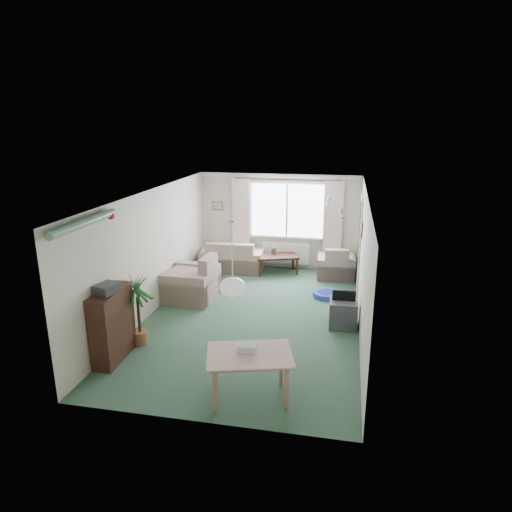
% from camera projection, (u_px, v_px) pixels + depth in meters
% --- Properties ---
extents(ground, '(6.50, 6.50, 0.00)m').
position_uv_depth(ground, '(253.00, 317.00, 8.80)').
color(ground, '#2E4C38').
extents(window, '(1.80, 0.03, 1.30)m').
position_uv_depth(window, '(287.00, 210.00, 11.37)').
color(window, white).
extents(curtain_rod, '(2.60, 0.03, 0.03)m').
position_uv_depth(curtain_rod, '(287.00, 180.00, 11.08)').
color(curtain_rod, black).
extents(curtain_left, '(0.45, 0.08, 2.00)m').
position_uv_depth(curtain_left, '(241.00, 218.00, 11.56)').
color(curtain_left, beige).
extents(curtain_right, '(0.45, 0.08, 2.00)m').
position_uv_depth(curtain_right, '(333.00, 222.00, 11.13)').
color(curtain_right, beige).
extents(radiator, '(1.20, 0.10, 0.55)m').
position_uv_depth(radiator, '(286.00, 253.00, 11.65)').
color(radiator, white).
extents(doorway, '(0.03, 0.95, 2.00)m').
position_uv_depth(doorway, '(360.00, 244.00, 10.21)').
color(doorway, black).
extents(pendant_lamp, '(0.36, 0.36, 0.36)m').
position_uv_depth(pendant_lamp, '(233.00, 287.00, 6.18)').
color(pendant_lamp, white).
extents(tinsel_garland, '(1.60, 1.60, 0.12)m').
position_uv_depth(tinsel_garland, '(84.00, 223.00, 6.35)').
color(tinsel_garland, '#196626').
extents(bauble_cluster_a, '(0.20, 0.20, 0.20)m').
position_uv_depth(bauble_cluster_a, '(328.00, 198.00, 8.77)').
color(bauble_cluster_a, silver).
extents(bauble_cluster_b, '(0.20, 0.20, 0.20)m').
position_uv_depth(bauble_cluster_b, '(343.00, 210.00, 7.58)').
color(bauble_cluster_b, silver).
extents(wall_picture_back, '(0.28, 0.03, 0.22)m').
position_uv_depth(wall_picture_back, '(218.00, 206.00, 11.70)').
color(wall_picture_back, brown).
extents(wall_picture_right, '(0.03, 0.24, 0.30)m').
position_uv_depth(wall_picture_right, '(362.00, 230.00, 9.11)').
color(wall_picture_right, brown).
extents(sofa, '(1.58, 0.89, 0.77)m').
position_uv_depth(sofa, '(232.00, 255.00, 11.48)').
color(sofa, '#B7AD8A').
rests_on(sofa, ground).
extents(armchair_corner, '(0.92, 0.88, 0.78)m').
position_uv_depth(armchair_corner, '(336.00, 262.00, 10.97)').
color(armchair_corner, beige).
rests_on(armchair_corner, ground).
extents(armchair_left, '(1.07, 1.12, 0.96)m').
position_uv_depth(armchair_left, '(190.00, 277.00, 9.61)').
color(armchair_left, beige).
rests_on(armchair_left, ground).
extents(coffee_table, '(1.15, 0.86, 0.46)m').
position_uv_depth(coffee_table, '(277.00, 264.00, 11.31)').
color(coffee_table, black).
rests_on(coffee_table, ground).
extents(photo_frame, '(0.12, 0.04, 0.16)m').
position_uv_depth(photo_frame, '(274.00, 251.00, 11.30)').
color(photo_frame, '#503A29').
rests_on(photo_frame, coffee_table).
extents(bookshelf, '(0.34, 0.95, 1.15)m').
position_uv_depth(bookshelf, '(112.00, 325.00, 7.13)').
color(bookshelf, black).
rests_on(bookshelf, ground).
extents(hifi_box, '(0.36, 0.41, 0.14)m').
position_uv_depth(hifi_box, '(107.00, 288.00, 6.87)').
color(hifi_box, '#303135').
rests_on(hifi_box, bookshelf).
extents(houseplant, '(0.56, 0.56, 1.25)m').
position_uv_depth(houseplant, '(138.00, 310.00, 7.58)').
color(houseplant, '#1E5729').
rests_on(houseplant, ground).
extents(dining_table, '(1.18, 0.94, 0.65)m').
position_uv_depth(dining_table, '(250.00, 376.00, 6.17)').
color(dining_table, tan).
rests_on(dining_table, ground).
extents(gift_box, '(0.27, 0.21, 0.12)m').
position_uv_depth(gift_box, '(247.00, 349.00, 6.12)').
color(gift_box, '#B8BAC3').
rests_on(gift_box, dining_table).
extents(tv_cube, '(0.52, 0.57, 0.50)m').
position_uv_depth(tv_cube, '(343.00, 313.00, 8.38)').
color(tv_cube, '#333237').
rests_on(tv_cube, ground).
extents(pet_bed, '(0.74, 0.74, 0.11)m').
position_uv_depth(pet_bed, '(326.00, 294.00, 9.82)').
color(pet_bed, navy).
rests_on(pet_bed, ground).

